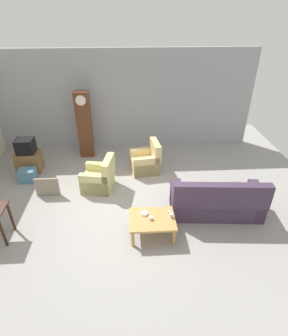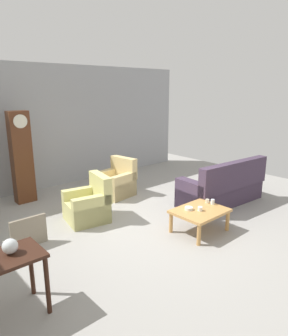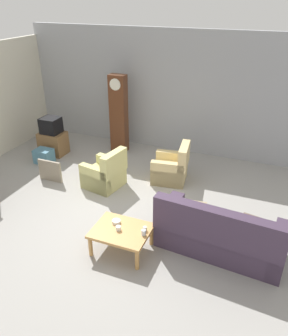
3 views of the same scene
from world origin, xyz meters
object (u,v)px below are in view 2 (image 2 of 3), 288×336
grandfather_clock (22,157)px  cup_white_porcelain (200,209)px  cup_blue_rimmed (213,202)px  cup_cream_tall (207,201)px  bowl_white_stacked (189,208)px  armchair_olive_far (116,183)px  glass_dome_cloche (10,246)px  coffee_table_wood (200,213)px  framed_picture_leaning (29,232)px  couch_floral (223,189)px  armchair_olive_near (89,206)px

grandfather_clock → cup_white_porcelain: bearing=-64.6°
grandfather_clock → cup_blue_rimmed: bearing=-59.1°
grandfather_clock → cup_cream_tall: 4.24m
cup_blue_rimmed → bowl_white_stacked: size_ratio=0.66×
cup_white_porcelain → cup_blue_rimmed: cup_blue_rimmed is taller
armchair_olive_far → glass_dome_cloche: bearing=-143.0°
coffee_table_wood → cup_white_porcelain: bearing=-143.9°
grandfather_clock → framed_picture_leaning: bearing=-109.5°
glass_dome_cloche → framed_picture_leaning: bearing=63.2°
cup_white_porcelain → cup_cream_tall: cup_cream_tall is taller
couch_floral → cup_blue_rimmed: size_ratio=22.27×
couch_floral → cup_cream_tall: couch_floral is taller
coffee_table_wood → glass_dome_cloche: size_ratio=5.47×
armchair_olive_near → framed_picture_leaning: bearing=-168.9°
framed_picture_leaning → grandfather_clock: bearing=70.5°
grandfather_clock → bowl_white_stacked: (1.65, -3.57, -0.61)m
armchair_olive_far → cup_blue_rimmed: armchair_olive_far is taller
armchair_olive_far → coffee_table_wood: size_ratio=0.96×
armchair_olive_far → framed_picture_leaning: size_ratio=1.53×
couch_floral → framed_picture_leaning: (-4.13, 0.98, -0.09)m
framed_picture_leaning → coffee_table_wood: bearing=-30.9°
couch_floral → framed_picture_leaning: couch_floral is taller
cup_white_porcelain → cup_blue_rimmed: size_ratio=0.90×
grandfather_clock → cup_cream_tall: grandfather_clock is taller
framed_picture_leaning → cup_cream_tall: 3.28m
cup_white_porcelain → bowl_white_stacked: cup_white_porcelain is taller
armchair_olive_far → bowl_white_stacked: size_ratio=6.21×
couch_floral → grandfather_clock: bearing=136.9°
armchair_olive_near → glass_dome_cloche: (-2.04, -1.70, 0.56)m
couch_floral → grandfather_clock: 4.66m
couch_floral → cup_blue_rimmed: 1.28m
grandfather_clock → cup_blue_rimmed: (2.21, -3.69, -0.58)m
armchair_olive_near → grandfather_clock: (-0.55, 1.91, 0.76)m
cup_cream_tall → bowl_white_stacked: bearing=178.7°
coffee_table_wood → cup_blue_rimmed: size_ratio=9.88×
coffee_table_wood → bowl_white_stacked: size_ratio=6.48×
armchair_olive_near → framed_picture_leaning: (-1.31, -0.26, -0.05)m
cup_blue_rimmed → couch_floral: bearing=25.3°
armchair_olive_far → bowl_white_stacked: (-0.21, -2.50, 0.15)m
couch_floral → cup_cream_tall: (-1.17, -0.43, 0.11)m
coffee_table_wood → cup_cream_tall: bearing=18.2°
glass_dome_cloche → bowl_white_stacked: size_ratio=1.19×
bowl_white_stacked → cup_blue_rimmed: bearing=-12.2°
cup_white_porcelain → bowl_white_stacked: size_ratio=0.59×
armchair_olive_far → cup_white_porcelain: (-0.09, -2.66, 0.16)m
glass_dome_cloche → grandfather_clock: bearing=67.5°
grandfather_clock → glass_dome_cloche: 3.91m
framed_picture_leaning → glass_dome_cloche: (-0.73, -1.44, 0.61)m
cup_white_porcelain → cup_blue_rimmed: (0.44, 0.04, 0.01)m
armchair_olive_near → bowl_white_stacked: armchair_olive_near is taller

